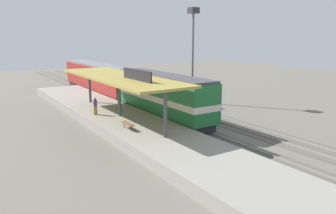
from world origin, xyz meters
TOP-DOWN VIEW (x-y plane):
  - ground_plane at (2.00, 0.00)m, footprint 120.00×120.00m
  - track_near at (0.00, 0.00)m, footprint 3.20×110.00m
  - track_far at (4.60, 0.00)m, footprint 3.20×110.00m
  - platform at (-4.60, 0.00)m, footprint 6.00×44.00m
  - station_canopy at (-4.60, -0.09)m, footprint 5.20×18.00m
  - platform_bench at (-6.00, -4.49)m, footprint 0.44×1.70m
  - locomotive at (0.00, -0.21)m, footprint 2.93×14.43m
  - passenger_carriage_single at (0.00, 17.79)m, footprint 2.90×20.00m
  - freight_car at (4.60, 9.32)m, footprint 2.80×12.00m
  - light_mast at (7.80, 5.06)m, footprint 1.10×1.10m
  - person_waiting at (-3.06, 3.48)m, footprint 0.34×0.34m
  - person_walking at (-6.34, 1.78)m, footprint 0.34×0.34m

SIDE VIEW (x-z plane):
  - ground_plane at x=2.00m, z-range 0.00..0.00m
  - track_near at x=0.00m, z-range -0.05..0.11m
  - track_far at x=4.60m, z-range -0.05..0.11m
  - platform at x=-4.60m, z-range 0.00..0.90m
  - platform_bench at x=-6.00m, z-range 1.09..1.59m
  - person_waiting at x=-3.06m, z-range 1.00..2.71m
  - person_walking at x=-6.34m, z-range 1.00..2.71m
  - freight_car at x=4.60m, z-range 0.20..3.74m
  - passenger_carriage_single at x=0.00m, z-range 0.19..4.43m
  - locomotive at x=0.00m, z-range 0.19..4.63m
  - station_canopy at x=-4.60m, z-range 2.18..6.88m
  - light_mast at x=7.80m, z-range 2.55..14.25m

